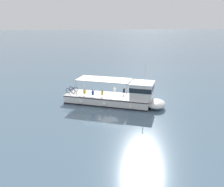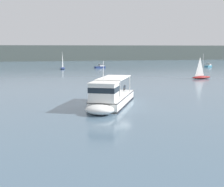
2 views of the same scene
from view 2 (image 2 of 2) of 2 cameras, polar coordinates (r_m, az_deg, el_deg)
ground_plane at (r=38.09m, az=1.51°, el=-1.95°), size 400.00×400.00×0.00m
distant_shoreline at (r=178.24m, az=-10.45°, el=7.12°), size 400.00×28.00×7.89m
ferry_main at (r=36.33m, az=-0.36°, el=-0.82°), size 8.38×12.77×5.32m
motorboat_horizon_west at (r=106.99m, az=-2.05°, el=4.84°), size 3.83×2.41×1.26m
sailboat_far_right at (r=72.37m, az=15.57°, el=2.98°), size 4.98×2.32×5.40m
sailboat_off_stern at (r=102.69m, az=-8.76°, el=4.62°), size 2.36×4.99×5.40m
motorboat_near_starboard at (r=117.43m, az=16.77°, el=4.80°), size 3.64×3.24×1.26m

